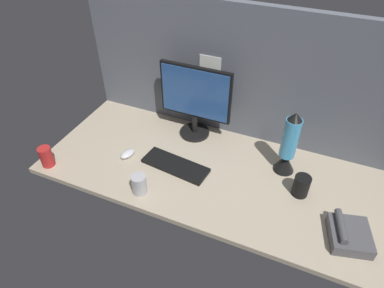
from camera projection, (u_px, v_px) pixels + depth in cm
name	position (u px, v px, depth cm)	size (l,w,h in cm)	color
ground_plane	(209.00, 169.00, 186.02)	(180.00, 80.00, 3.00)	tan
cubicle_wall_back	(235.00, 73.00, 186.71)	(180.00, 5.50, 77.22)	#565B66
monitor	(195.00, 99.00, 192.59)	(42.31, 18.00, 44.65)	black
keyboard	(175.00, 165.00, 184.64)	(37.00, 13.00, 2.00)	black
mouse	(128.00, 154.00, 190.99)	(5.60, 9.60, 3.40)	silver
mug_red_plastic	(46.00, 157.00, 182.83)	(6.89, 6.89, 11.75)	red
mug_steel	(139.00, 184.00, 167.82)	(7.51, 7.51, 10.78)	#B2B2B7
mug_black_travel	(301.00, 186.00, 166.37)	(8.10, 8.10, 11.33)	black
lava_lamp	(288.00, 147.00, 173.83)	(11.31, 11.31, 37.02)	black
desk_phone	(349.00, 235.00, 147.73)	(21.07, 22.53, 8.80)	#4C4C51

